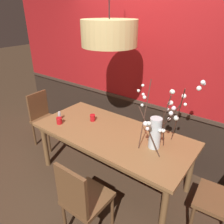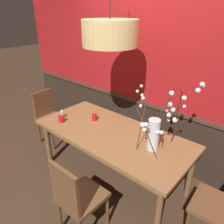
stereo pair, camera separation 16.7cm
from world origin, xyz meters
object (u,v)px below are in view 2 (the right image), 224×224
Objects in this scene: candle_holder_nearer_edge at (94,117)px; pendant_lamp at (110,33)px; candle_holder_nearer_center at (61,119)px; condiment_bottle at (62,114)px; vase_with_blossoms at (156,130)px; dining_table at (112,137)px; chair_far_side_left at (131,116)px; chair_far_side_right at (163,129)px; chair_near_side_right at (76,196)px; chair_head_west_end at (49,115)px.

pendant_lamp is (0.32, -0.01, 1.15)m from candle_holder_nearer_edge.
condiment_bottle reaches higher than candle_holder_nearer_center.
pendant_lamp is at bearing 18.64° from condiment_bottle.
vase_with_blossoms is 6.88× the size of condiment_bottle.
vase_with_blossoms is 0.74× the size of pendant_lamp.
candle_holder_nearer_center is at bearing -42.54° from condiment_bottle.
candle_holder_nearer_center is 0.46m from candle_holder_nearer_edge.
dining_table is 2.27× the size of chair_far_side_left.
dining_table is 2.29× the size of chair_far_side_right.
candle_holder_nearer_center is (-0.38, -1.14, 0.27)m from chair_far_side_left.
vase_with_blossoms reaches higher than candle_holder_nearer_center.
pendant_lamp is at bearing 112.33° from chair_near_side_right.
chair_far_side_left is 7.61× the size of condiment_bottle.
pendant_lamp is (0.72, 0.24, 1.14)m from condiment_bottle.
chair_near_side_right reaches higher than dining_table.
chair_far_side_right is 1.07m from candle_holder_nearer_edge.
chair_far_side_right is at bearing -2.02° from chair_far_side_left.
condiment_bottle is at bearing -168.75° from dining_table.
chair_head_west_end is 0.83× the size of pendant_lamp.
vase_with_blossoms is at bearing -2.28° from candle_holder_nearer_edge.
chair_far_side_left is at bearing 38.27° from chair_head_west_end.
candle_holder_nearer_center is at bearing -108.49° from chair_far_side_left.
candle_holder_nearer_edge is at bearing 126.34° from chair_near_side_right.
dining_table is at bearing 11.25° from condiment_bottle.
condiment_bottle is at bearing -136.74° from chair_far_side_right.
chair_head_west_end reaches higher than dining_table.
pendant_lamp is (-0.10, 0.08, 1.28)m from dining_table.
chair_head_west_end is (-1.74, -0.87, -0.01)m from chair_far_side_right.
candle_holder_nearer_center is (0.74, -0.26, 0.27)m from chair_head_west_end.
pendant_lamp is at bearing -115.36° from chair_far_side_right.
candle_holder_nearer_edge is at bearing 178.28° from pendant_lamp.
vase_with_blossoms reaches higher than chair_far_side_right.
candle_holder_nearer_edge is (-0.69, -0.78, 0.27)m from chair_far_side_right.
chair_far_side_left reaches higher than dining_table.
pendant_lamp is (0.62, 0.34, 1.15)m from candle_holder_nearer_center.
vase_with_blossoms is at bearing 12.98° from candle_holder_nearer_center.
chair_near_side_right is at bearing -32.42° from condiment_bottle.
chair_far_side_left is 0.82× the size of pendant_lamp.
dining_table is 0.93m from chair_near_side_right.
condiment_bottle is (-1.10, -1.03, 0.27)m from chair_far_side_right.
chair_head_west_end reaches higher than candle_holder_nearer_center.
chair_far_side_right is at bearing 64.64° from pendant_lamp.
pendant_lamp is at bearing -73.48° from chair_far_side_left.
chair_far_side_right is 1.53m from condiment_bottle.
dining_table is 2.22× the size of chair_near_side_right.
pendant_lamp reaches higher than chair_far_side_left.
chair_far_side_left reaches higher than candle_holder_nearer_center.
vase_with_blossoms is at bearing 8.51° from condiment_bottle.
chair_head_west_end is at bearing 153.54° from chair_near_side_right.
candle_holder_nearer_edge is at bearing 167.75° from dining_table.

